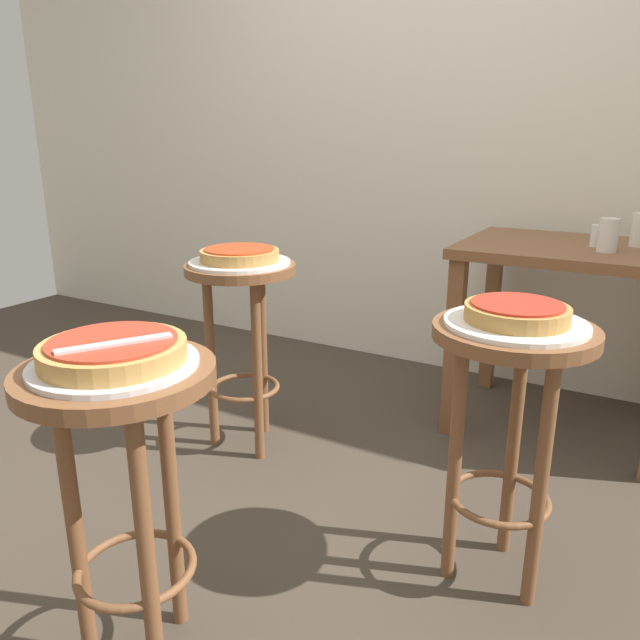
{
  "coord_description": "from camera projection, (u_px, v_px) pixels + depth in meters",
  "views": [
    {
      "loc": [
        1.01,
        -1.33,
        1.17
      ],
      "look_at": [
        0.16,
        0.15,
        0.65
      ],
      "focal_mm": 34.32,
      "sensor_mm": 36.0,
      "label": 1
    }
  ],
  "objects": [
    {
      "name": "pizza_foreground",
      "position": [
        113.0,
        351.0,
        1.22
      ],
      "size": [
        0.29,
        0.29,
        0.05
      ],
      "color": "tan",
      "rests_on": "serving_plate_foreground"
    },
    {
      "name": "pizza_server_knife",
      "position": [
        115.0,
        343.0,
        1.18
      ],
      "size": [
        0.13,
        0.2,
        0.01
      ],
      "primitive_type": "cube",
      "rotation": [
        0.0,
        0.0,
        1.03
      ],
      "color": "silver",
      "rests_on": "pizza_foreground"
    },
    {
      "name": "condiment_shaker",
      "position": [
        596.0,
        236.0,
        2.31
      ],
      "size": [
        0.04,
        0.04,
        0.08
      ],
      "primitive_type": "cylinder",
      "color": "white",
      "rests_on": "dining_table"
    },
    {
      "name": "pizza_middle",
      "position": [
        517.0,
        312.0,
        1.48
      ],
      "size": [
        0.25,
        0.25,
        0.05
      ],
      "color": "#B78442",
      "rests_on": "serving_plate_middle"
    },
    {
      "name": "stool_middle",
      "position": [
        509.0,
        396.0,
        1.54
      ],
      "size": [
        0.4,
        0.4,
        0.72
      ],
      "color": "brown",
      "rests_on": "ground_plane"
    },
    {
      "name": "stool_foreground",
      "position": [
        124.0,
        449.0,
        1.28
      ],
      "size": [
        0.4,
        0.4,
        0.72
      ],
      "color": "brown",
      "rests_on": "ground_plane"
    },
    {
      "name": "dining_table",
      "position": [
        570.0,
        281.0,
        2.4
      ],
      "size": [
        0.83,
        0.66,
        0.76
      ],
      "color": "brown",
      "rests_on": "ground_plane"
    },
    {
      "name": "serving_plate_leftside",
      "position": [
        240.0,
        262.0,
        2.21
      ],
      "size": [
        0.36,
        0.36,
        0.01
      ],
      "primitive_type": "cylinder",
      "color": "silver",
      "rests_on": "stool_leftside"
    },
    {
      "name": "stool_leftside",
      "position": [
        242.0,
        313.0,
        2.26
      ],
      "size": [
        0.4,
        0.4,
        0.72
      ],
      "color": "brown",
      "rests_on": "ground_plane"
    },
    {
      "name": "cup_near_edge",
      "position": [
        608.0,
        235.0,
        2.2
      ],
      "size": [
        0.07,
        0.07,
        0.12
      ],
      "primitive_type": "cylinder",
      "color": "silver",
      "rests_on": "dining_table"
    },
    {
      "name": "back_wall",
      "position": [
        450.0,
        61.0,
        2.86
      ],
      "size": [
        6.0,
        0.1,
        3.0
      ],
      "primitive_type": "cube",
      "color": "silver",
      "rests_on": "ground_plane"
    },
    {
      "name": "serving_plate_foreground",
      "position": [
        115.0,
        364.0,
        1.22
      ],
      "size": [
        0.33,
        0.33,
        0.01
      ],
      "primitive_type": "cylinder",
      "color": "silver",
      "rests_on": "stool_foreground"
    },
    {
      "name": "ground_plane",
      "position": [
        253.0,
        522.0,
        1.92
      ],
      "size": [
        6.0,
        6.0,
        0.0
      ],
      "primitive_type": "plane",
      "color": "#42382D"
    },
    {
      "name": "serving_plate_middle",
      "position": [
        516.0,
        324.0,
        1.49
      ],
      "size": [
        0.35,
        0.35,
        0.01
      ],
      "primitive_type": "cylinder",
      "color": "white",
      "rests_on": "stool_middle"
    },
    {
      "name": "pizza_leftside",
      "position": [
        240.0,
        255.0,
        2.2
      ],
      "size": [
        0.28,
        0.28,
        0.05
      ],
      "color": "#B78442",
      "rests_on": "serving_plate_leftside"
    }
  ]
}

